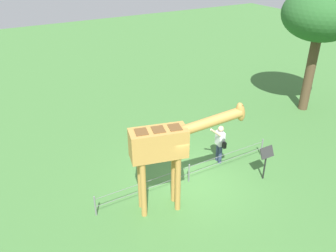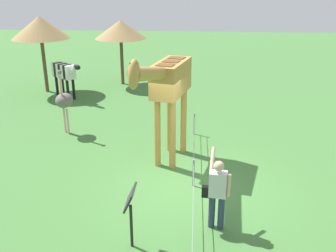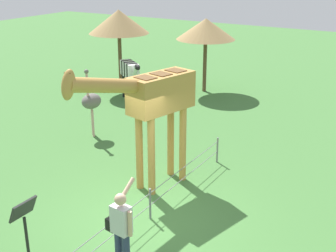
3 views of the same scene
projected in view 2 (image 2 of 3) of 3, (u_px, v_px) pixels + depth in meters
ground_plane at (191, 186)px, 9.91m from camera, size 60.00×60.00×0.00m
giraffe at (168, 86)px, 10.33m from camera, size 3.63×1.35×3.48m
visitor at (217, 190)px, 7.96m from camera, size 0.71×0.59×1.66m
zebra at (65, 73)px, 16.56m from camera, size 1.33×1.63×1.66m
ostrich at (64, 101)px, 12.82m from camera, size 0.70×0.56×2.25m
shade_hut_near at (121, 30)px, 18.36m from camera, size 2.48×2.48×3.12m
shade_hut_far at (40, 28)px, 16.99m from camera, size 2.56×2.56×3.45m
info_sign at (130, 205)px, 7.35m from camera, size 0.56×0.21×1.32m
wire_fence at (193, 172)px, 9.76m from camera, size 7.05×0.05×0.75m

